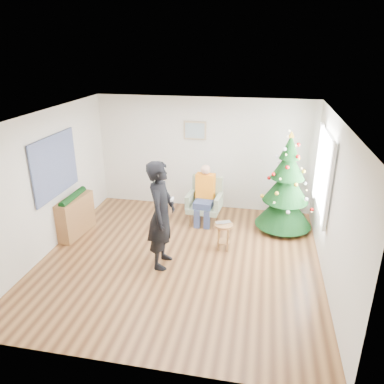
% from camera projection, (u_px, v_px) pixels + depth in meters
% --- Properties ---
extents(floor, '(5.00, 5.00, 0.00)m').
position_uv_depth(floor, '(180.00, 259.00, 6.87)').
color(floor, brown).
rests_on(floor, ground).
extents(ceiling, '(5.00, 5.00, 0.00)m').
position_uv_depth(ceiling, '(178.00, 117.00, 5.90)').
color(ceiling, white).
rests_on(ceiling, wall_back).
extents(wall_back, '(5.00, 0.00, 5.00)m').
position_uv_depth(wall_back, '(204.00, 154.00, 8.66)').
color(wall_back, silver).
rests_on(wall_back, floor).
extents(wall_front, '(5.00, 0.00, 5.00)m').
position_uv_depth(wall_front, '(129.00, 277.00, 4.11)').
color(wall_front, silver).
rests_on(wall_front, floor).
extents(wall_left, '(0.00, 5.00, 5.00)m').
position_uv_depth(wall_left, '(46.00, 184.00, 6.83)').
color(wall_left, silver).
rests_on(wall_left, floor).
extents(wall_right, '(0.00, 5.00, 5.00)m').
position_uv_depth(wall_right, '(333.00, 205.00, 5.94)').
color(wall_right, silver).
rests_on(wall_right, floor).
extents(window_panel, '(0.04, 1.30, 1.40)m').
position_uv_depth(window_panel, '(324.00, 173.00, 6.78)').
color(window_panel, white).
rests_on(window_panel, wall_right).
extents(curtains, '(0.05, 1.75, 1.50)m').
position_uv_depth(curtains, '(323.00, 173.00, 6.79)').
color(curtains, white).
rests_on(curtains, wall_right).
extents(christmas_tree, '(1.17, 1.17, 2.11)m').
position_uv_depth(christmas_tree, '(286.00, 187.00, 7.64)').
color(christmas_tree, '#3F2816').
rests_on(christmas_tree, floor).
extents(stool, '(0.35, 0.35, 0.53)m').
position_uv_depth(stool, '(223.00, 236.00, 7.11)').
color(stool, brown).
rests_on(stool, floor).
extents(laptop, '(0.34, 0.29, 0.02)m').
position_uv_depth(laptop, '(224.00, 224.00, 7.01)').
color(laptop, silver).
rests_on(laptop, stool).
extents(armchair, '(0.77, 0.72, 0.98)m').
position_uv_depth(armchair, '(205.00, 206.00, 8.21)').
color(armchair, gray).
rests_on(armchair, floor).
extents(seated_person, '(0.42, 0.60, 1.29)m').
position_uv_depth(seated_person, '(204.00, 194.00, 8.06)').
color(seated_person, navy).
rests_on(seated_person, armchair).
extents(standing_man, '(0.46, 0.70, 1.93)m').
position_uv_depth(standing_man, '(161.00, 215.00, 6.37)').
color(standing_man, black).
rests_on(standing_man, floor).
extents(game_controller, '(0.04, 0.13, 0.04)m').
position_uv_depth(game_controller, '(172.00, 199.00, 6.19)').
color(game_controller, white).
rests_on(game_controller, standing_man).
extents(console, '(0.40, 1.03, 0.80)m').
position_uv_depth(console, '(75.00, 216.00, 7.65)').
color(console, brown).
rests_on(console, floor).
extents(garland, '(0.14, 0.90, 0.14)m').
position_uv_depth(garland, '(73.00, 197.00, 7.49)').
color(garland, black).
rests_on(garland, console).
extents(tapestry, '(0.03, 1.50, 1.15)m').
position_uv_depth(tapestry, '(55.00, 166.00, 7.01)').
color(tapestry, black).
rests_on(tapestry, wall_left).
extents(framed_picture, '(0.52, 0.05, 0.42)m').
position_uv_depth(framed_picture, '(195.00, 130.00, 8.46)').
color(framed_picture, tan).
rests_on(framed_picture, wall_back).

